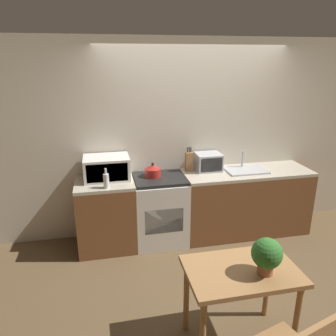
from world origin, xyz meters
name	(u,v)px	position (x,y,z in m)	size (l,w,h in m)	color
ground_plane	(213,265)	(0.00, 0.00, 0.00)	(16.00, 16.00, 0.00)	brown
wall_back	(191,138)	(0.00, 1.05, 1.30)	(10.00, 0.06, 2.60)	beige
counter_left_run	(106,214)	(-1.20, 0.71, 0.45)	(0.71, 0.62, 0.90)	brown
counter_right_run	(245,201)	(0.69, 0.71, 0.45)	(1.73, 0.62, 0.90)	brown
stove_range	(160,210)	(-0.51, 0.71, 0.45)	(0.67, 0.62, 0.90)	silver
kettle	(153,171)	(-0.58, 0.76, 0.98)	(0.21, 0.21, 0.19)	maroon
microwave	(107,168)	(-1.16, 0.80, 1.04)	(0.56, 0.40, 0.28)	silver
bottle	(106,181)	(-1.18, 0.49, 0.99)	(0.07, 0.07, 0.24)	silver
knife_block	(189,161)	(-0.08, 0.87, 1.03)	(0.09, 0.08, 0.33)	#9E7042
toaster_oven	(208,162)	(0.19, 0.85, 1.02)	(0.33, 0.29, 0.23)	#ADAFB5
sink_basin	(246,170)	(0.67, 0.72, 0.91)	(0.54, 0.37, 0.24)	#ADAFB5
dining_table	(241,280)	(-0.17, -1.08, 0.63)	(0.90, 0.59, 0.74)	#9E7042
potted_plant	(267,255)	(-0.02, -1.16, 0.90)	(0.24, 0.24, 0.30)	#9E5B3D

